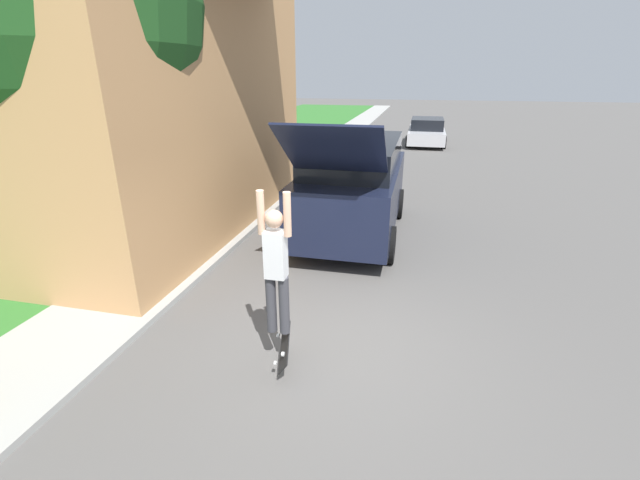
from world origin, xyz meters
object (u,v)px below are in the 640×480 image
Objects in this scene: skateboarder at (276,264)px; skateboard at (284,346)px; suv_parked at (354,185)px; car_down_street at (427,132)px; lawn_tree_near at (47,3)px.

skateboarder reaches higher than skateboard.
suv_parked reaches higher than skateboarder.
car_down_street is 2.48× the size of skateboarder.
lawn_tree_near is 6.13m from skateboarder.
lawn_tree_near is 18.77m from car_down_street.
car_down_street is at bearing 84.74° from skateboarder.
lawn_tree_near is 3.87× the size of skateboarder.
suv_parked is at bearing 88.21° from skateboarder.
lawn_tree_near is at bearing -110.62° from car_down_street.
car_down_street is 6.02× the size of skateboard.
car_down_street is (6.46, 17.17, -4.00)m from lawn_tree_near.
suv_parked is at bearing 89.18° from skateboard.
suv_parked is 5.19m from skateboard.
car_down_street is 19.62m from skateboarder.
suv_parked is (4.82, 2.70, -3.48)m from lawn_tree_near.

